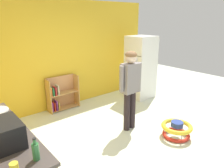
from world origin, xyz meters
TOP-DOWN VIEW (x-y plane):
  - ground_plane at (0.00, 0.00)m, footprint 12.00×12.00m
  - back_wall at (0.00, 2.33)m, footprint 5.20×0.06m
  - kitchen_counter at (-2.20, 0.12)m, footprint 0.65×2.04m
  - refrigerator at (1.89, 1.48)m, footprint 0.73×0.68m
  - bookshelf at (-0.35, 2.15)m, footprint 0.80×0.28m
  - standing_person at (0.28, 0.29)m, footprint 0.57×0.23m
  - baby_walker at (0.76, -0.55)m, footprint 0.60×0.60m
  - microwave at (-2.21, -0.22)m, footprint 0.37×0.48m
  - green_glass_bottle at (-2.04, -0.70)m, footprint 0.07×0.07m
  - yellow_cup at (-2.27, -0.75)m, footprint 0.08×0.08m

SIDE VIEW (x-z plane):
  - ground_plane at x=0.00m, z-range 0.00..0.00m
  - baby_walker at x=0.76m, z-range 0.00..0.32m
  - bookshelf at x=-0.35m, z-range -0.05..0.80m
  - kitchen_counter at x=-2.20m, z-range 0.00..0.90m
  - refrigerator at x=1.89m, z-range 0.00..1.78m
  - yellow_cup at x=-2.27m, z-range 0.90..0.99m
  - green_glass_bottle at x=-2.04m, z-range 0.88..1.12m
  - standing_person at x=0.28m, z-range 0.18..1.83m
  - microwave at x=-2.21m, z-range 0.90..1.18m
  - back_wall at x=0.00m, z-range 0.00..2.70m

